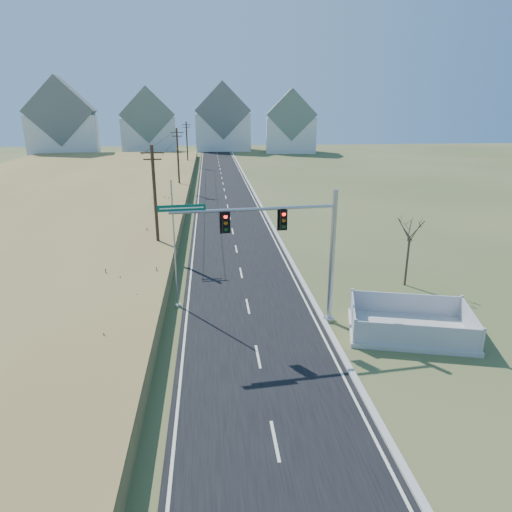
{
  "coord_description": "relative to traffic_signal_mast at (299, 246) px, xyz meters",
  "views": [
    {
      "loc": [
        -2.09,
        -21.72,
        11.77
      ],
      "look_at": [
        0.48,
        3.73,
        3.4
      ],
      "focal_mm": 32.0,
      "sensor_mm": 36.0,
      "label": 1
    }
  ],
  "objects": [
    {
      "name": "condo_nw",
      "position": [
        -40.61,
        98.54,
        3.06
      ],
      "size": [
        17.69,
        13.38,
        19.05
      ],
      "rotation": [
        0.0,
        0.0,
        0.14
      ],
      "color": "silver",
      "rests_on": "ground"
    },
    {
      "name": "reed_marsh",
      "position": [
        -26.61,
        38.54,
        -4.0
      ],
      "size": [
        38.0,
        110.0,
        1.3
      ],
      "primitive_type": "cube",
      "color": "olive",
      "rests_on": "ground"
    },
    {
      "name": "utility_pole_near",
      "position": [
        -9.11,
        13.54,
        0.04
      ],
      "size": [
        1.8,
        0.26,
        9.0
      ],
      "color": "#422D1E",
      "rests_on": "ground"
    },
    {
      "name": "condo_n",
      "position": [
        -0.61,
        110.54,
        2.96
      ],
      "size": [
        15.27,
        10.2,
        18.54
      ],
      "color": "silver",
      "rests_on": "ground"
    },
    {
      "name": "utility_pole_mid",
      "position": [
        -9.11,
        43.54,
        0.04
      ],
      "size": [
        1.8,
        0.26,
        9.0
      ],
      "color": "#422D1E",
      "rests_on": "ground"
    },
    {
      "name": "road",
      "position": [
        -2.61,
        48.54,
        -4.62
      ],
      "size": [
        8.0,
        180.0,
        0.06
      ],
      "primitive_type": "cube",
      "color": "black",
      "rests_on": "ground"
    },
    {
      "name": "curb",
      "position": [
        1.54,
        48.54,
        -4.56
      ],
      "size": [
        0.3,
        180.0,
        0.18
      ],
      "primitive_type": "cube",
      "color": "#B2AFA8",
      "rests_on": "ground"
    },
    {
      "name": "ground",
      "position": [
        -2.61,
        -1.46,
        -4.65
      ],
      "size": [
        260.0,
        260.0,
        0.0
      ],
      "primitive_type": "plane",
      "color": "#425127",
      "rests_on": "ground"
    },
    {
      "name": "traffic_signal_mast",
      "position": [
        0.0,
        0.0,
        0.0
      ],
      "size": [
        9.56,
        1.23,
        7.64
      ],
      "rotation": [
        0.0,
        0.0,
        0.09
      ],
      "color": "#9EA0A5",
      "rests_on": "ground"
    },
    {
      "name": "condo_ne",
      "position": [
        17.39,
        102.54,
        2.19
      ],
      "size": [
        14.12,
        10.51,
        16.52
      ],
      "rotation": [
        0.0,
        0.0,
        -0.1
      ],
      "color": "silver",
      "rests_on": "ground"
    },
    {
      "name": "bare_tree",
      "position": [
        8.55,
        5.12,
        -0.58
      ],
      "size": [
        1.9,
        1.9,
        5.04
      ],
      "color": "#4C3F33",
      "rests_on": "ground"
    },
    {
      "name": "condo_nnw",
      "position": [
        -20.61,
        106.54,
        2.29
      ],
      "size": [
        14.93,
        11.17,
        17.03
      ],
      "rotation": [
        0.0,
        0.0,
        0.07
      ],
      "color": "silver",
      "rests_on": "ground"
    },
    {
      "name": "fence_enclosure",
      "position": [
        5.91,
        -1.72,
        -4.36
      ],
      "size": [
        7.36,
        5.91,
        1.48
      ],
      "rotation": [
        0.0,
        0.0,
        -0.26
      ],
      "color": "#B7B5AD",
      "rests_on": "ground"
    },
    {
      "name": "flagpole",
      "position": [
        -6.91,
        3.07,
        -1.51
      ],
      "size": [
        0.35,
        0.35,
        7.85
      ],
      "color": "#B7B5AD",
      "rests_on": "ground"
    },
    {
      "name": "open_sign",
      "position": [
        3.01,
        -1.44,
        -4.29
      ],
      "size": [
        0.54,
        0.12,
        0.67
      ],
      "rotation": [
        0.0,
        0.0,
        -0.12
      ],
      "color": "white",
      "rests_on": "ground"
    },
    {
      "name": "utility_pole_far",
      "position": [
        -9.11,
        73.54,
        0.04
      ],
      "size": [
        1.8,
        0.26,
        9.0
      ],
      "color": "#422D1E",
      "rests_on": "ground"
    }
  ]
}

